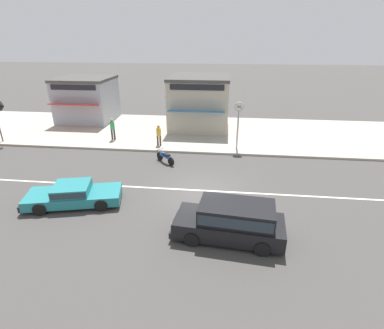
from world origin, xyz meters
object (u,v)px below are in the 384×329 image
Objects in this scene: motorcycle_1 at (165,157)px; arrow_signboard at (0,108)px; street_clock at (239,115)px; sedan_teal_1 at (73,194)px; shopfront_far_kios at (200,102)px; pedestrian_mid_kerb at (112,127)px; shopfront_mid_block at (87,99)px; minivan_black_3 at (232,220)px; pedestrian_near_clock at (159,134)px.

arrow_signboard is (-12.77, 2.39, 2.35)m from motorcycle_1.
sedan_teal_1 is at bearing -133.56° from street_clock.
arrow_signboard is at bearing -178.27° from street_clock.
shopfront_far_kios reaches higher than street_clock.
arrow_signboard is 1.84× the size of pedestrian_mid_kerb.
street_clock reaches higher than pedestrian_mid_kerb.
sedan_teal_1 is 0.89× the size of shopfront_mid_block.
sedan_teal_1 is 1.04× the size of minivan_black_3.
shopfront_mid_block is 10.84m from shopfront_far_kios.
street_clock is 2.18× the size of pedestrian_near_clock.
pedestrian_mid_kerb is at bearing 98.49° from sedan_teal_1.
shopfront_mid_block is at bearing 63.22° from arrow_signboard.
minivan_black_3 is at bearing -92.49° from street_clock.
shopfront_mid_block reaches higher than street_clock.
pedestrian_mid_kerb is (-9.12, 11.26, 0.30)m from minivan_black_3.
sedan_teal_1 is at bearing -121.37° from motorcycle_1.
sedan_teal_1 is 7.93m from minivan_black_3.
pedestrian_mid_kerb reaches higher than sedan_teal_1.
shopfront_mid_block is at bearing 111.30° from sedan_teal_1.
street_clock is at bearing -0.07° from pedestrian_near_clock.
street_clock reaches higher than minivan_black_3.
shopfront_mid_block reaches higher than motorcycle_1.
minivan_black_3 reaches higher than sedan_teal_1.
shopfront_mid_block is (-8.26, 6.37, 1.12)m from pedestrian_near_clock.
shopfront_far_kios is at bearing 99.81° from minivan_black_3.
shopfront_mid_block is at bearing 134.97° from motorcycle_1.
street_clock is 1.97× the size of pedestrian_mid_kerb.
pedestrian_near_clock is (-1.03, 2.93, 0.62)m from motorcycle_1.
sedan_teal_1 is 0.76× the size of shopfront_far_kios.
sedan_teal_1 is 8.94m from pedestrian_near_clock.
pedestrian_near_clock is (11.74, 0.53, -1.73)m from arrow_signboard.
pedestrian_mid_kerb is at bearing 167.60° from pedestrian_near_clock.
pedestrian_mid_kerb is at bearing 142.22° from motorcycle_1.
arrow_signboard is 11.88m from pedestrian_near_clock.
arrow_signboard is at bearing -170.13° from pedestrian_mid_kerb.
street_clock is 15.39m from shopfront_mid_block.
shopfront_far_kios reaches higher than minivan_black_3.
sedan_teal_1 is 2.85× the size of pedestrian_mid_kerb.
pedestrian_near_clock is at bearing 179.93° from street_clock.
arrow_signboard is at bearing 169.39° from motorcycle_1.
motorcycle_1 is at bearing -100.19° from shopfront_far_kios.
sedan_teal_1 is at bearing -105.75° from pedestrian_near_clock.
minivan_black_3 is 1.49× the size of arrow_signboard.
minivan_black_3 is 0.86× the size of shopfront_mid_block.
motorcycle_1 is 0.90× the size of pedestrian_near_clock.
shopfront_far_kios reaches higher than shopfront_mid_block.
street_clock is 17.49m from arrow_signboard.
pedestrian_near_clock is 0.90× the size of pedestrian_mid_kerb.
shopfront_far_kios is (1.51, 8.41, 1.95)m from motorcycle_1.
sedan_teal_1 is 1.45× the size of street_clock.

